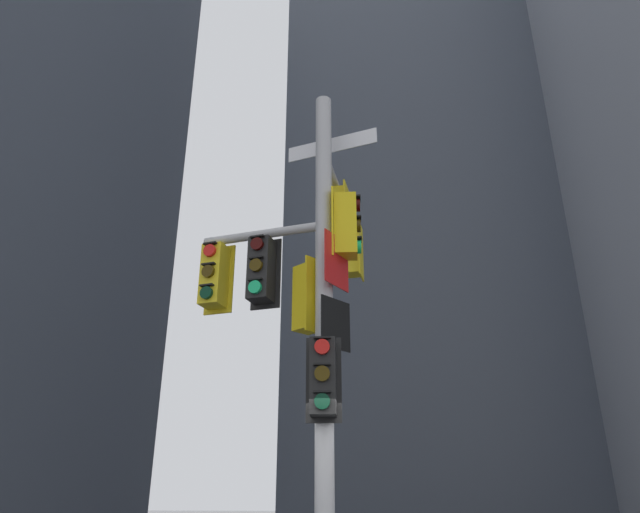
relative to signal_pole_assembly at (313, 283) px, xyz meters
name	(u,v)px	position (x,y,z in m)	size (l,w,h in m)	color
building_mid_block	(445,133)	(3.76, 24.10, 18.70)	(16.84, 16.84, 46.18)	#4C5460
signal_pole_assembly	(313,283)	(0.00, 0.00, 0.00)	(2.87, 3.43, 7.50)	#B2B2B5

